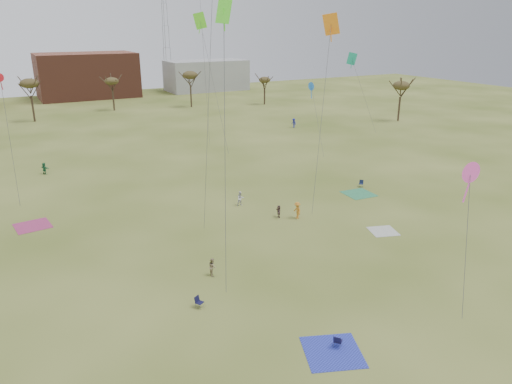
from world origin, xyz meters
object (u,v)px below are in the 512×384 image
camp_chair_left (199,304)px  radio_tower (165,25)px  camp_chair_center (338,343)px  camp_chair_right (361,185)px

camp_chair_left → radio_tower: (38.24, 119.60, 18.95)m
camp_chair_center → radio_tower: bearing=-52.4°
camp_chair_left → camp_chair_center: 10.34m
camp_chair_center → radio_tower: size_ratio=0.02×
camp_chair_right → camp_chair_center: bearing=-83.9°
camp_chair_center → radio_tower: (32.21, 128.00, 18.95)m
camp_chair_center → radio_tower: radio_tower is taller
camp_chair_left → camp_chair_right: (28.37, 15.90, 0.00)m
camp_chair_right → radio_tower: bearing=133.2°
camp_chair_right → radio_tower: radio_tower is taller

